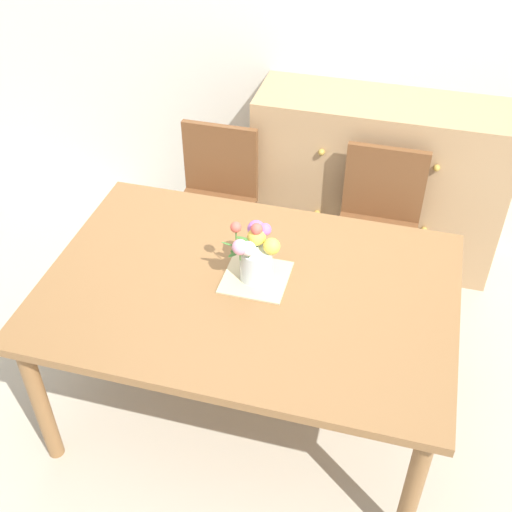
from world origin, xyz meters
name	(u,v)px	position (x,y,z in m)	size (l,w,h in m)	color
ground_plane	(250,401)	(0.00, 0.00, 0.00)	(12.00, 12.00, 0.00)	#B7AD99
back_wall	(329,1)	(0.00, 1.60, 1.40)	(7.00, 0.10, 2.80)	silver
dining_table	(249,299)	(0.00, 0.00, 0.68)	(1.69, 1.16, 0.76)	olive
chair_left	(216,196)	(-0.45, 0.92, 0.52)	(0.42, 0.42, 0.90)	brown
chair_right	(378,221)	(0.45, 0.92, 0.52)	(0.42, 0.42, 0.90)	brown
dresser	(377,181)	(0.40, 1.33, 0.50)	(1.40, 0.47, 1.00)	tan
placemat	(256,277)	(0.02, 0.05, 0.76)	(0.27, 0.27, 0.01)	#CCB789
flower_vase	(256,253)	(0.01, 0.06, 0.89)	(0.24, 0.20, 0.26)	silver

